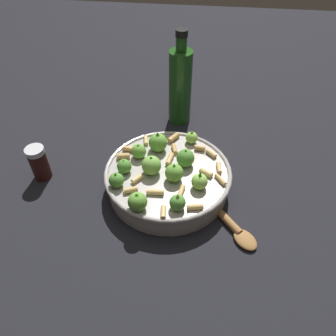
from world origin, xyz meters
name	(u,v)px	position (x,y,z in m)	size (l,w,h in m)	color
ground_plane	(168,187)	(0.00, 0.00, 0.00)	(2.40, 2.40, 0.00)	black
cooking_pan	(167,177)	(0.00, 0.00, 0.03)	(0.27, 0.27, 0.10)	#9E9993
pepper_shaker	(40,162)	(0.00, -0.29, 0.04)	(0.04, 0.04, 0.08)	#33140F
olive_oil_bottle	(179,86)	(-0.26, 0.00, 0.10)	(0.06, 0.06, 0.25)	#1E4C19
wooden_spoon	(220,213)	(0.06, 0.11, 0.01)	(0.19, 0.17, 0.02)	olive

